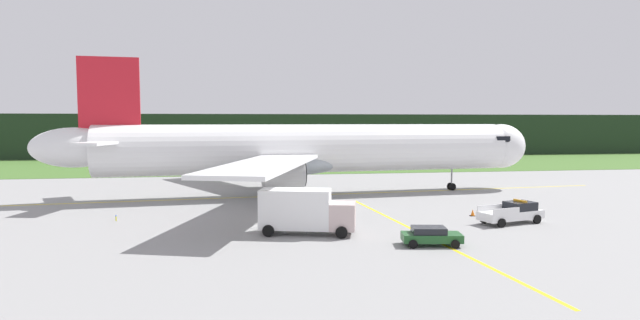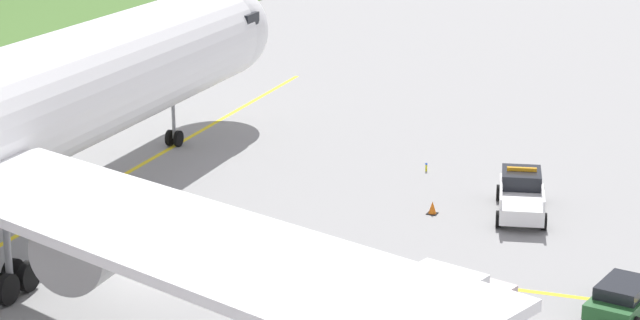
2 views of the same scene
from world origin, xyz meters
name	(u,v)px [view 2 (image 2 of 2)]	position (x,y,z in m)	size (l,w,h in m)	color
ground	(150,276)	(0.00, 0.00, 0.00)	(320.00, 320.00, 0.00)	gray
taxiway_centerline_spur	(524,291)	(4.66, -13.90, 0.00)	(33.41, 0.30, 0.01)	yellow
ops_pickup_truck	(521,194)	(13.69, -11.41, 0.90)	(6.03, 3.39, 1.94)	white
staff_car	(624,296)	(4.02, -17.75, 0.70)	(4.29, 2.48, 1.30)	#1F5124
apron_cone	(432,208)	(11.86, -7.76, 0.29)	(0.47, 0.47, 0.60)	black
taxiway_edge_light_east	(426,167)	(18.18, -5.29, 0.25)	(0.12, 0.12, 0.46)	yellow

